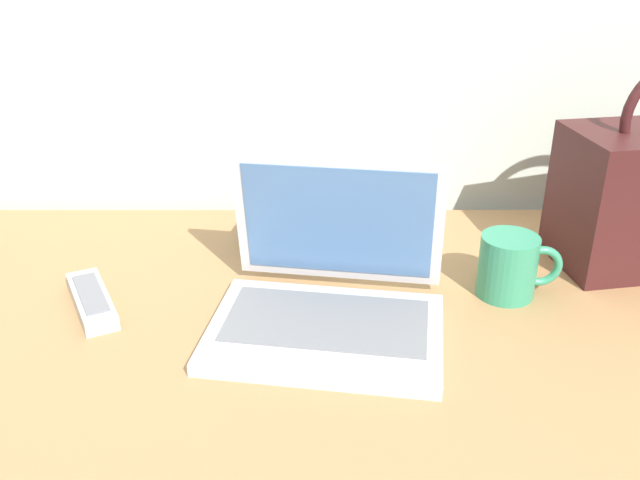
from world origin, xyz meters
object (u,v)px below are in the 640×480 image
at_px(laptop, 333,292).
at_px(book_stack, 302,221).
at_px(coffee_mug, 513,266).
at_px(remote_control_far, 95,300).

distance_m(laptop, book_stack, 0.27).
xyz_separation_m(coffee_mug, book_stack, (-0.31, 0.19, -0.01)).
height_order(laptop, coffee_mug, laptop).
bearing_deg(book_stack, laptop, -79.53).
height_order(laptop, remote_control_far, laptop).
distance_m(remote_control_far, book_stack, 0.37).
bearing_deg(coffee_mug, laptop, -164.01).
distance_m(coffee_mug, remote_control_far, 0.61).
xyz_separation_m(laptop, coffee_mug, (0.26, 0.08, 0.00)).
height_order(coffee_mug, book_stack, coffee_mug).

